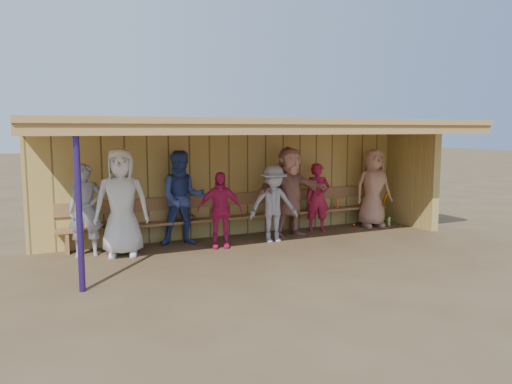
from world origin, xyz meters
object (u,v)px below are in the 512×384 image
Objects in this scene: player_b at (121,202)px; player_e at (273,204)px; player_d at (220,210)px; player_c at (182,198)px; bench at (241,212)px; player_a at (86,210)px; player_f at (290,192)px; player_h at (373,188)px; player_g at (318,197)px.

player_b is 1.25× the size of player_e.
player_e reaches higher than player_d.
player_c reaches higher than bench.
player_b is 1.05× the size of player_c.
player_c is (1.26, 0.36, -0.04)m from player_b.
player_b reaches higher than bench.
player_e is at bearing -4.40° from player_c.
player_d is at bearing -134.27° from bench.
player_a is 0.87× the size of player_f.
player_f is at bearing -29.67° from bench.
player_a is 6.56m from player_h.
player_g is 1.82m from bench.
bench is (-0.92, 0.52, -0.45)m from player_f.
player_f is 1.05× the size of player_h.
player_c is 3.19m from player_g.
player_a reaches higher than player_e.
player_h is at bearing 13.11° from player_g.
player_e is 0.96m from bench.
player_d is 2.66m from player_g.
player_d is 0.20× the size of bench.
player_d is 4.13m from player_h.
player_b reaches higher than player_e.
bench is at bearing 141.22° from player_f.
player_h is (1.50, -0.09, 0.15)m from player_g.
bench is (-0.36, 0.85, -0.27)m from player_e.
player_g is 0.20× the size of bench.
player_a is at bearing -177.18° from player_e.
bench is (0.83, 0.85, -0.22)m from player_d.
player_e is 0.67m from player_f.
player_h reaches higher than player_a.
player_g is (5.05, 0.13, -0.07)m from player_a.
player_h is at bearing 18.27° from player_e.
player_a is at bearing -163.48° from player_c.
player_b is at bearing -167.42° from player_h.
player_b is at bearing -167.45° from player_d.
player_d is at bearing 8.91° from player_b.
player_a reaches higher than bench.
bench is at bearing 28.55° from player_b.
player_g is at bearing 30.10° from player_d.
player_c is 1.51m from bench.
player_a is 0.22× the size of bench.
player_g reaches higher than bench.
player_f is at bearing 7.34° from player_c.
player_b reaches higher than player_d.
player_c is at bearing 12.18° from player_a.
player_f is at bearing 16.86° from player_b.
player_h is (6.56, 0.04, 0.08)m from player_a.
player_a is 0.90× the size of player_c.
player_f is 0.26× the size of bench.
player_g is (3.19, 0.00, -0.17)m from player_c.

